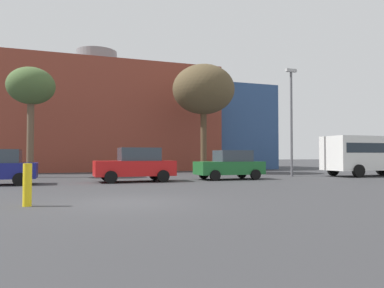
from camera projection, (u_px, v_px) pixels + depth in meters
The scene contains 9 objects.
ground_plane at pixel (125, 203), 11.10m from camera, with size 200.00×200.00×0.00m, color #38383A.
building_backdrop at pixel (96, 122), 37.02m from camera, with size 35.55×12.04×11.93m.
parked_car_2 at pixel (136, 165), 19.97m from camera, with size 4.26×2.09×1.84m.
parked_car_3 at pixel (230, 165), 21.86m from camera, with size 3.98×1.95×1.72m.
white_bus at pixel (370, 153), 25.51m from camera, with size 6.80×2.62×2.72m.
bare_tree_0 at pixel (204, 90), 29.43m from camera, with size 4.96×4.96×8.69m.
bare_tree_1 at pixel (31, 88), 24.01m from camera, with size 3.03×3.03×7.19m.
bollard_yellow_0 at pixel (27, 185), 10.30m from camera, with size 0.24×0.24×1.20m, color yellow.
street_lamp at pixel (291, 115), 24.91m from camera, with size 0.80×0.24×7.31m.
Camera 1 is at (-1.84, -11.18, 1.43)m, focal length 34.44 mm.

